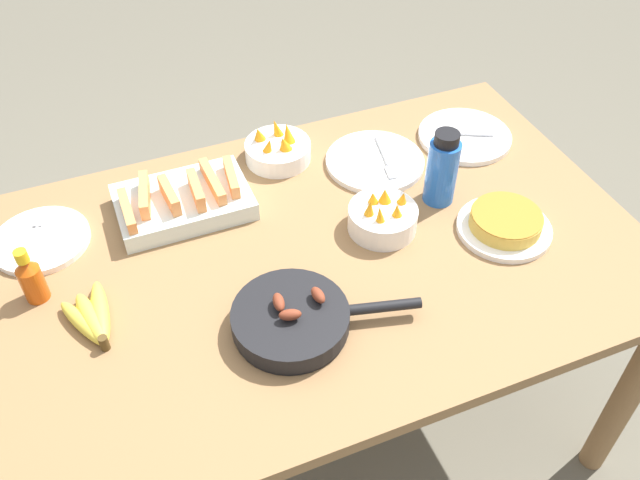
{
  "coord_description": "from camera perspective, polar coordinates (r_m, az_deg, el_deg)",
  "views": [
    {
      "loc": [
        -0.43,
        -1.06,
        1.92
      ],
      "look_at": [
        0.0,
        0.0,
        0.8
      ],
      "focal_mm": 38.0,
      "sensor_mm": 36.0,
      "label": 1
    }
  ],
  "objects": [
    {
      "name": "hot_sauce_bottle",
      "position": [
        1.6,
        -23.18,
        -2.95
      ],
      "size": [
        0.05,
        0.05,
        0.14
      ],
      "color": "#C64C0F",
      "rests_on": "dining_table"
    },
    {
      "name": "water_bottle",
      "position": [
        1.72,
        10.25,
        5.9
      ],
      "size": [
        0.08,
        0.08,
        0.2
      ],
      "color": "blue",
      "rests_on": "dining_table"
    },
    {
      "name": "empty_plate_far_left",
      "position": [
        2.0,
        12.08,
        8.55
      ],
      "size": [
        0.26,
        0.26,
        0.02
      ],
      "color": "white",
      "rests_on": "dining_table"
    },
    {
      "name": "banana_bunch",
      "position": [
        1.53,
        -18.59,
        -6.29
      ],
      "size": [
        0.11,
        0.19,
        0.04
      ],
      "color": "gold",
      "rests_on": "dining_table"
    },
    {
      "name": "ground_plane",
      "position": [
        2.24,
        -0.0,
        -14.84
      ],
      "size": [
        14.0,
        14.0,
        0.0
      ],
      "primitive_type": "plane",
      "color": "#666051"
    },
    {
      "name": "empty_plate_near_front",
      "position": [
        1.76,
        -22.45,
        -0.01
      ],
      "size": [
        0.23,
        0.23,
        0.02
      ],
      "color": "white",
      "rests_on": "dining_table"
    },
    {
      "name": "fruit_bowl_citrus",
      "position": [
        1.66,
        5.3,
        1.93
      ],
      "size": [
        0.17,
        0.17,
        0.11
      ],
      "color": "white",
      "rests_on": "dining_table"
    },
    {
      "name": "melon_tray",
      "position": [
        1.74,
        -11.46,
        3.29
      ],
      "size": [
        0.33,
        0.22,
        0.1
      ],
      "color": "silver",
      "rests_on": "dining_table"
    },
    {
      "name": "dining_table",
      "position": [
        1.69,
        -0.0,
        -3.12
      ],
      "size": [
        1.55,
        1.0,
        0.77
      ],
      "color": "olive",
      "rests_on": "ground_plane"
    },
    {
      "name": "empty_plate_far_right",
      "position": [
        1.87,
        4.65,
        6.61
      ],
      "size": [
        0.27,
        0.27,
        0.02
      ],
      "color": "white",
      "rests_on": "dining_table"
    },
    {
      "name": "fruit_bowl_mango",
      "position": [
        1.87,
        -3.58,
        7.64
      ],
      "size": [
        0.18,
        0.18,
        0.1
      ],
      "color": "white",
      "rests_on": "dining_table"
    },
    {
      "name": "skillet",
      "position": [
        1.44,
        -2.28,
        -6.69
      ],
      "size": [
        0.4,
        0.25,
        0.08
      ],
      "rotation": [
        0.0,
        0.0,
        6.04
      ],
      "color": "black",
      "rests_on": "dining_table"
    },
    {
      "name": "frittata_plate_center",
      "position": [
        1.71,
        15.32,
        1.34
      ],
      "size": [
        0.23,
        0.23,
        0.05
      ],
      "color": "white",
      "rests_on": "dining_table"
    }
  ]
}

